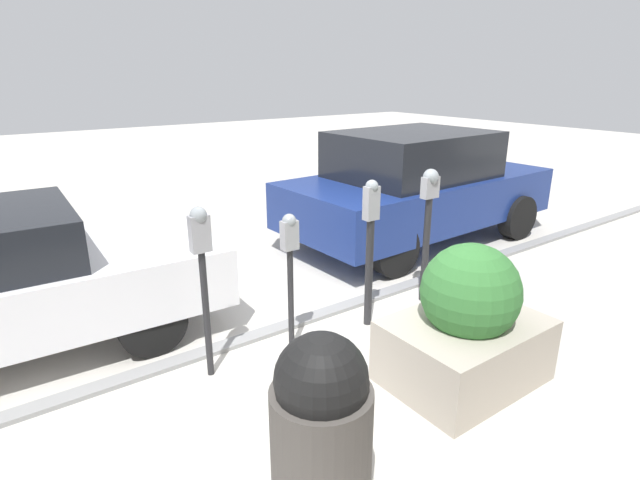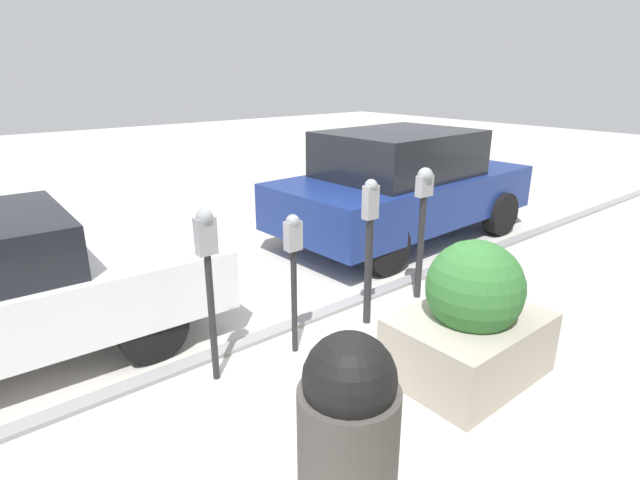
{
  "view_description": "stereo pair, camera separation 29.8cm",
  "coord_description": "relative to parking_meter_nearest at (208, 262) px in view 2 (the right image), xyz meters",
  "views": [
    {
      "loc": [
        -2.58,
        -3.7,
        2.41
      ],
      "look_at": [
        0.0,
        -0.08,
        0.9
      ],
      "focal_mm": 28.0,
      "sensor_mm": 36.0,
      "label": 1
    },
    {
      "loc": [
        -2.82,
        -3.52,
        2.41
      ],
      "look_at": [
        0.0,
        -0.08,
        0.9
      ],
      "focal_mm": 28.0,
      "sensor_mm": 36.0,
      "label": 2
    }
  ],
  "objects": [
    {
      "name": "ground_plane",
      "position": [
        1.23,
        0.23,
        -1.03
      ],
      "size": [
        40.0,
        40.0,
        0.0
      ],
      "primitive_type": "plane",
      "color": "beige"
    },
    {
      "name": "curb_strip",
      "position": [
        1.23,
        0.31,
        -1.01
      ],
      "size": [
        19.0,
        0.16,
        0.04
      ],
      "color": "gray",
      "rests_on": "ground_plane"
    },
    {
      "name": "parking_meter_nearest",
      "position": [
        0.0,
        0.0,
        0.0
      ],
      "size": [
        0.15,
        0.13,
        1.45
      ],
      "color": "#232326",
      "rests_on": "ground_plane"
    },
    {
      "name": "parking_meter_second",
      "position": [
        0.76,
        -0.07,
        -0.12
      ],
      "size": [
        0.14,
        0.12,
        1.28
      ],
      "color": "#232326",
      "rests_on": "ground_plane"
    },
    {
      "name": "parking_meter_middle",
      "position": [
        1.64,
        -0.09,
        -0.12
      ],
      "size": [
        0.14,
        0.12,
        1.47
      ],
      "color": "#232326",
      "rests_on": "ground_plane"
    },
    {
      "name": "parking_meter_fourth",
      "position": [
        2.51,
        -0.02,
        -0.02
      ],
      "size": [
        0.19,
        0.16,
        1.47
      ],
      "color": "#232326",
      "rests_on": "ground_plane"
    },
    {
      "name": "planter_box",
      "position": [
        1.66,
        -1.27,
        -0.54
      ],
      "size": [
        1.24,
        0.9,
        1.17
      ],
      "color": "#B2A899",
      "rests_on": "ground_plane"
    },
    {
      "name": "parked_car_middle",
      "position": [
        3.94,
        1.52,
        -0.21
      ],
      "size": [
        4.15,
        2.0,
        1.61
      ],
      "rotation": [
        0.0,
        0.0,
        0.04
      ],
      "color": "navy",
      "rests_on": "ground_plane"
    },
    {
      "name": "trash_bin",
      "position": [
        -0.05,
        -1.65,
        -0.47
      ],
      "size": [
        0.56,
        0.56,
        1.13
      ],
      "color": "#514C47",
      "rests_on": "ground_plane"
    }
  ]
}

